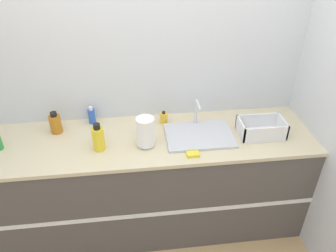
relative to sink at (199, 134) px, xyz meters
The scene contains 12 objects.
ground_plane 1.08m from the sink, 142.31° to the right, with size 12.00×12.00×0.00m, color tan.
wall_back 0.66m from the sink, 136.60° to the left, with size 4.98×0.06×2.60m.
wall_right 0.98m from the sink, ahead, with size 0.06×2.67×2.60m.
counter_cabinet 0.63m from the sink, behind, with size 2.61×0.69×0.93m.
sink is the anchor object (origin of this frame).
paper_towel_roll 0.43m from the sink, behind, with size 0.13×0.13×0.23m.
dish_rack 0.48m from the sink, ahead, with size 0.34×0.21×0.13m.
bottle_blue 0.88m from the sink, 160.85° to the left, with size 0.06×0.06×0.15m.
bottle_amber 1.12m from the sink, behind, with size 0.09×0.09×0.18m.
bottle_yellow 0.76m from the sink, behind, with size 0.09×0.09×0.22m.
soap_dispenser 0.34m from the sink, 138.62° to the left, with size 0.06×0.06×0.10m.
sponge 0.25m from the sink, 111.62° to the right, with size 0.09×0.06×0.02m.
Camera 1 is at (-0.08, -1.71, 2.40)m, focal length 35.00 mm.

